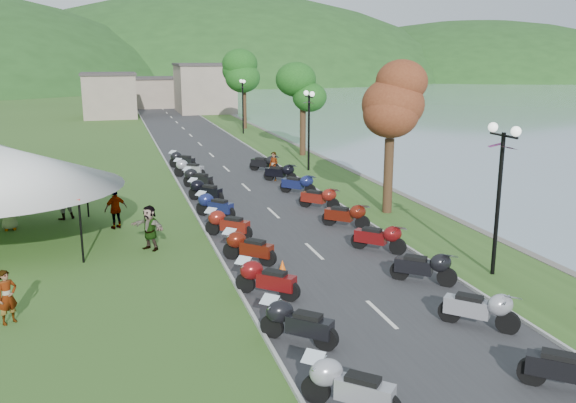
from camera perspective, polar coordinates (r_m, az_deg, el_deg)
road at (r=39.99m, az=-5.80°, el=3.06°), size 7.00×120.00×0.02m
hills_backdrop at (r=198.97m, az=-14.42°, el=10.95°), size 360.00×120.00×76.00m
far_building at (r=84.00m, az=-12.93°, el=9.91°), size 18.00×16.00×5.00m
moto_row_left at (r=20.14m, az=-2.82°, el=-5.76°), size 2.60×44.55×1.10m
moto_row_right at (r=21.57m, az=10.13°, el=-4.64°), size 2.60×39.88×1.10m
tree_lakeside at (r=28.35m, az=9.53°, el=6.77°), size 2.86×2.86×7.94m
pedestrian_a at (r=18.76m, az=-24.55°, el=-10.30°), size 0.69×0.66×1.54m
pedestrian_b at (r=29.33m, az=-20.19°, el=-1.55°), size 1.05×0.82×1.91m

